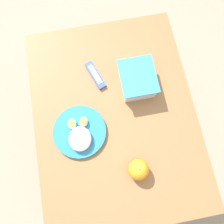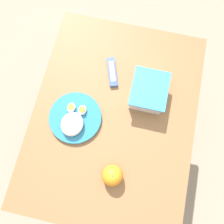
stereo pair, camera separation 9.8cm
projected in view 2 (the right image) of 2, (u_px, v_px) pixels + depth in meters
name	position (u px, v px, depth m)	size (l,w,h in m)	color
ground_plane	(113.00, 138.00, 1.73)	(10.00, 10.00, 0.00)	gray
table	(114.00, 121.00, 1.11)	(0.99, 0.75, 0.75)	brown
food_container	(148.00, 92.00, 0.99)	(0.18, 0.16, 0.09)	white
orange_fruit	(112.00, 175.00, 0.90)	(0.09, 0.09, 0.09)	orange
rice_plate	(75.00, 119.00, 0.98)	(0.24, 0.24, 0.06)	teal
candy_bar	(112.00, 72.00, 1.05)	(0.15, 0.08, 0.02)	#334C9E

